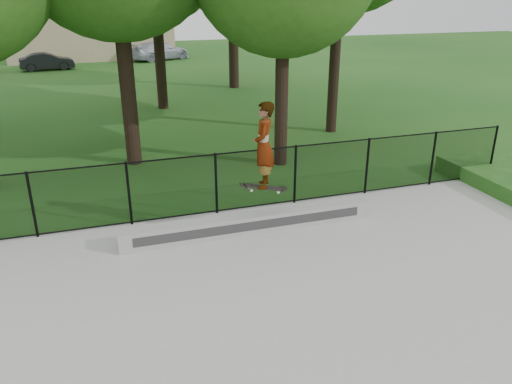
% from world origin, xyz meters
% --- Properties ---
extents(grind_ledge, '(5.65, 0.40, 0.41)m').
position_xyz_m(grind_ledge, '(0.44, 4.70, 0.27)').
color(grind_ledge, '#A3A39E').
rests_on(grind_ledge, concrete_slab).
extents(car_b, '(3.23, 1.53, 1.13)m').
position_xyz_m(car_b, '(-5.15, 32.03, 0.57)').
color(car_b, black).
rests_on(car_b, ground).
extents(car_c, '(4.66, 3.50, 1.35)m').
position_xyz_m(car_c, '(2.78, 34.92, 0.67)').
color(car_c, '#AFB4C6').
rests_on(car_c, ground).
extents(skater_airborne, '(0.82, 0.77, 1.99)m').
position_xyz_m(skater_airborne, '(0.71, 4.56, 2.03)').
color(skater_airborne, black).
rests_on(skater_airborne, ground).
extents(chainlink_fence, '(16.06, 0.06, 1.50)m').
position_xyz_m(chainlink_fence, '(0.00, 5.90, 0.81)').
color(chainlink_fence, black).
rests_on(chainlink_fence, concrete_slab).
extents(distant_building, '(12.40, 6.40, 4.30)m').
position_xyz_m(distant_building, '(-2.00, 38.00, 2.16)').
color(distant_building, tan).
rests_on(distant_building, ground).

